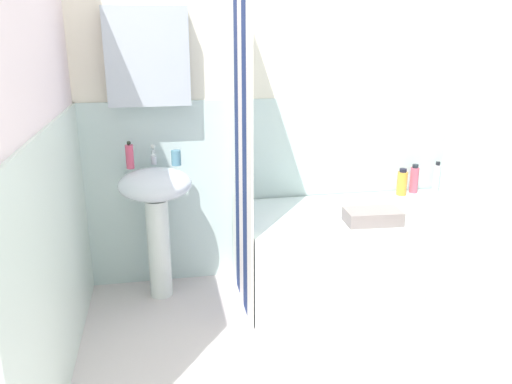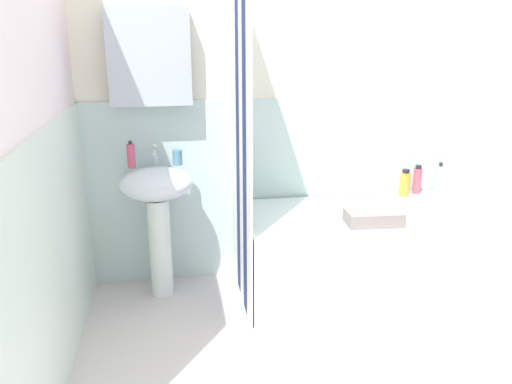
{
  "view_description": "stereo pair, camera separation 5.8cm",
  "coord_description": "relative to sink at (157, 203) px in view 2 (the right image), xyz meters",
  "views": [
    {
      "loc": [
        -1.04,
        -1.92,
        1.6
      ],
      "look_at": [
        -0.54,
        0.72,
        0.75
      ],
      "focal_mm": 35.53,
      "sensor_mm": 36.0,
      "label": 1
    },
    {
      "loc": [
        -0.99,
        -1.94,
        1.6
      ],
      "look_at": [
        -0.54,
        0.72,
        0.75
      ],
      "focal_mm": 35.53,
      "sensor_mm": 36.0,
      "label": 2
    }
  ],
  "objects": [
    {
      "name": "sink",
      "position": [
        0.0,
        0.0,
        0.0
      ],
      "size": [
        0.44,
        0.34,
        0.83
      ],
      "color": "white",
      "rests_on": "ground_plane"
    },
    {
      "name": "bathtub",
      "position": [
        1.3,
        -0.16,
        -0.34
      ],
      "size": [
        1.57,
        0.7,
        0.54
      ],
      "primitive_type": "cube",
      "color": "white",
      "rests_on": "ground_plane"
    },
    {
      "name": "soap_dispenser",
      "position": [
        -0.14,
        0.02,
        0.3
      ],
      "size": [
        0.05,
        0.05,
        0.17
      ],
      "color": "#CF4866",
      "rests_on": "sink"
    },
    {
      "name": "ground_plane",
      "position": [
        1.09,
        -1.03,
        -0.63
      ],
      "size": [
        4.8,
        5.6,
        0.04
      ],
      "primitive_type": "cube",
      "color": "silver"
    },
    {
      "name": "toothbrush_cup",
      "position": [
        0.13,
        0.05,
        0.27
      ],
      "size": [
        0.06,
        0.06,
        0.09
      ],
      "primitive_type": "cylinder",
      "color": "teal",
      "rests_on": "sink"
    },
    {
      "name": "towel_folded",
      "position": [
        1.23,
        -0.37,
        -0.03
      ],
      "size": [
        0.33,
        0.2,
        0.08
      ],
      "primitive_type": "cube",
      "rotation": [
        0.0,
        0.0,
        -0.06
      ],
      "color": "gray",
      "rests_on": "bathtub"
    },
    {
      "name": "shower_curtain",
      "position": [
        0.5,
        -0.16,
        0.39
      ],
      "size": [
        0.01,
        0.7,
        2.0
      ],
      "color": "white",
      "rests_on": "ground_plane"
    },
    {
      "name": "wall_back_tiled",
      "position": [
        1.03,
        0.23,
        0.53
      ],
      "size": [
        3.6,
        0.18,
        2.4
      ],
      "color": "white",
      "rests_on": "ground_plane"
    },
    {
      "name": "wall_left_tiled",
      "position": [
        -0.48,
        -0.69,
        0.51
      ],
      "size": [
        0.07,
        1.81,
        2.4
      ],
      "color": "white",
      "rests_on": "ground_plane"
    },
    {
      "name": "faucet",
      "position": [
        0.0,
        0.08,
        0.28
      ],
      "size": [
        0.03,
        0.12,
        0.12
      ],
      "color": "silver",
      "rests_on": "sink"
    },
    {
      "name": "body_wash_bottle",
      "position": [
        1.75,
        0.14,
        0.02
      ],
      "size": [
        0.06,
        0.06,
        0.2
      ],
      "color": "#C85168",
      "rests_on": "bathtub"
    },
    {
      "name": "lotion_bottle",
      "position": [
        1.98,
        0.11,
        0.02
      ],
      "size": [
        0.04,
        0.04,
        0.19
      ],
      "color": "#262B2C",
      "rests_on": "bathtub"
    },
    {
      "name": "shampoo_bottle",
      "position": [
        1.65,
        0.1,
        0.01
      ],
      "size": [
        0.07,
        0.07,
        0.18
      ],
      "color": "gold",
      "rests_on": "bathtub"
    },
    {
      "name": "conditioner_bottle",
      "position": [
        1.89,
        0.09,
        0.03
      ],
      "size": [
        0.04,
        0.04,
        0.22
      ],
      "color": "white",
      "rests_on": "bathtub"
    }
  ]
}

